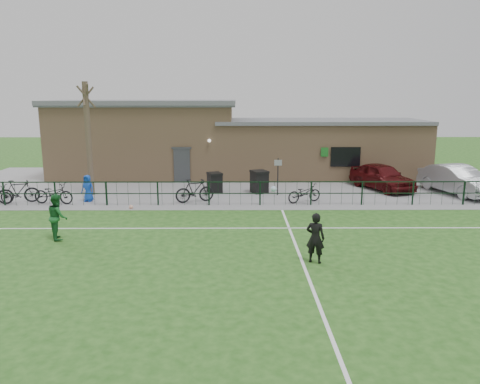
{
  "coord_description": "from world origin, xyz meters",
  "views": [
    {
      "loc": [
        -0.12,
        -14.33,
        5.37
      ],
      "look_at": [
        0.0,
        5.0,
        1.3
      ],
      "focal_mm": 35.0,
      "sensor_mm": 36.0,
      "label": 1
    }
  ],
  "objects_px": {
    "outfield_player": "(58,217)",
    "bicycle_e": "(304,193)",
    "bicycle_b": "(19,192)",
    "sign_post": "(278,177)",
    "bicycle_d": "(195,191)",
    "bare_tree": "(88,139)",
    "car_maroon": "(382,176)",
    "bicycle_c": "(54,193)",
    "spectator_child": "(88,188)",
    "wheelie_bin_left": "(215,183)",
    "ball_ground": "(131,207)",
    "wheelie_bin_right": "(259,182)",
    "car_silver": "(457,180)"
  },
  "relations": [
    {
      "from": "sign_post",
      "to": "bicycle_d",
      "type": "xyz_separation_m",
      "value": [
        -4.31,
        -1.68,
        -0.41
      ]
    },
    {
      "from": "car_maroon",
      "to": "bicycle_e",
      "type": "distance_m",
      "value": 5.88
    },
    {
      "from": "wheelie_bin_left",
      "to": "bicycle_b",
      "type": "height_order",
      "value": "bicycle_b"
    },
    {
      "from": "sign_post",
      "to": "bicycle_b",
      "type": "distance_m",
      "value": 13.2
    },
    {
      "from": "bicycle_c",
      "to": "ball_ground",
      "type": "height_order",
      "value": "bicycle_c"
    },
    {
      "from": "outfield_player",
      "to": "wheelie_bin_left",
      "type": "bearing_deg",
      "value": -59.04
    },
    {
      "from": "sign_post",
      "to": "outfield_player",
      "type": "distance_m",
      "value": 11.76
    },
    {
      "from": "car_maroon",
      "to": "car_silver",
      "type": "bearing_deg",
      "value": -41.35
    },
    {
      "from": "wheelie_bin_left",
      "to": "ball_ground",
      "type": "bearing_deg",
      "value": -156.46
    },
    {
      "from": "sign_post",
      "to": "wheelie_bin_right",
      "type": "bearing_deg",
      "value": 147.78
    },
    {
      "from": "car_silver",
      "to": "wheelie_bin_left",
      "type": "bearing_deg",
      "value": 161.74
    },
    {
      "from": "wheelie_bin_left",
      "to": "bicycle_e",
      "type": "relative_size",
      "value": 0.55
    },
    {
      "from": "bicycle_d",
      "to": "spectator_child",
      "type": "height_order",
      "value": "spectator_child"
    },
    {
      "from": "bicycle_b",
      "to": "sign_post",
      "type": "bearing_deg",
      "value": -105.26
    },
    {
      "from": "outfield_player",
      "to": "bicycle_e",
      "type": "bearing_deg",
      "value": -85.58
    },
    {
      "from": "bare_tree",
      "to": "bicycle_d",
      "type": "distance_m",
      "value": 6.5
    },
    {
      "from": "car_maroon",
      "to": "spectator_child",
      "type": "bearing_deg",
      "value": 168.3
    },
    {
      "from": "sign_post",
      "to": "car_silver",
      "type": "xyz_separation_m",
      "value": [
        9.77,
        0.23,
        -0.22
      ]
    },
    {
      "from": "car_maroon",
      "to": "bicycle_c",
      "type": "xyz_separation_m",
      "value": [
        -17.33,
        -3.5,
        -0.22
      ]
    },
    {
      "from": "bicycle_b",
      "to": "bicycle_e",
      "type": "bearing_deg",
      "value": -112.95
    },
    {
      "from": "sign_post",
      "to": "car_maroon",
      "type": "height_order",
      "value": "sign_post"
    },
    {
      "from": "wheelie_bin_left",
      "to": "car_silver",
      "type": "relative_size",
      "value": 0.21
    },
    {
      "from": "ball_ground",
      "to": "bicycle_e",
      "type": "bearing_deg",
      "value": 8.48
    },
    {
      "from": "ball_ground",
      "to": "bicycle_c",
      "type": "bearing_deg",
      "value": 165.88
    },
    {
      "from": "bicycle_d",
      "to": "outfield_player",
      "type": "distance_m",
      "value": 7.56
    },
    {
      "from": "bare_tree",
      "to": "outfield_player",
      "type": "xyz_separation_m",
      "value": [
        1.15,
        -7.87,
        -2.14
      ]
    },
    {
      "from": "wheelie_bin_right",
      "to": "bicycle_d",
      "type": "xyz_separation_m",
      "value": [
        -3.35,
        -2.29,
        0.02
      ]
    },
    {
      "from": "wheelie_bin_right",
      "to": "bicycle_e",
      "type": "xyz_separation_m",
      "value": [
        2.15,
        -2.37,
        -0.09
      ]
    },
    {
      "from": "car_maroon",
      "to": "sign_post",
      "type": "bearing_deg",
      "value": 171.54
    },
    {
      "from": "wheelie_bin_left",
      "to": "wheelie_bin_right",
      "type": "distance_m",
      "value": 2.46
    },
    {
      "from": "bicycle_b",
      "to": "outfield_player",
      "type": "xyz_separation_m",
      "value": [
        4.15,
        -5.83,
        0.26
      ]
    },
    {
      "from": "car_silver",
      "to": "bicycle_b",
      "type": "distance_m",
      "value": 22.92
    },
    {
      "from": "sign_post",
      "to": "bicycle_c",
      "type": "height_order",
      "value": "sign_post"
    },
    {
      "from": "bicycle_d",
      "to": "ball_ground",
      "type": "height_order",
      "value": "bicycle_d"
    },
    {
      "from": "wheelie_bin_left",
      "to": "spectator_child",
      "type": "distance_m",
      "value": 6.69
    },
    {
      "from": "car_maroon",
      "to": "car_silver",
      "type": "height_order",
      "value": "car_silver"
    },
    {
      "from": "bicycle_c",
      "to": "outfield_player",
      "type": "xyz_separation_m",
      "value": [
        2.36,
        -5.68,
        0.32
      ]
    },
    {
      "from": "wheelie_bin_left",
      "to": "bicycle_e",
      "type": "height_order",
      "value": "wheelie_bin_left"
    },
    {
      "from": "car_maroon",
      "to": "outfield_player",
      "type": "relative_size",
      "value": 2.53
    },
    {
      "from": "ball_ground",
      "to": "car_silver",
      "type": "bearing_deg",
      "value": 10.82
    },
    {
      "from": "bare_tree",
      "to": "spectator_child",
      "type": "xyz_separation_m",
      "value": [
        0.33,
        -1.67,
        -2.3
      ]
    },
    {
      "from": "bicycle_b",
      "to": "outfield_player",
      "type": "height_order",
      "value": "outfield_player"
    },
    {
      "from": "wheelie_bin_left",
      "to": "bicycle_b",
      "type": "relative_size",
      "value": 0.52
    },
    {
      "from": "bicycle_b",
      "to": "bare_tree",
      "type": "bearing_deg",
      "value": -79.13
    },
    {
      "from": "car_silver",
      "to": "ball_ground",
      "type": "height_order",
      "value": "car_silver"
    },
    {
      "from": "bicycle_b",
      "to": "ball_ground",
      "type": "bearing_deg",
      "value": -124.63
    },
    {
      "from": "bare_tree",
      "to": "spectator_child",
      "type": "relative_size",
      "value": 4.42
    },
    {
      "from": "wheelie_bin_left",
      "to": "outfield_player",
      "type": "height_order",
      "value": "outfield_player"
    },
    {
      "from": "wheelie_bin_right",
      "to": "ball_ground",
      "type": "xyz_separation_m",
      "value": [
        -6.27,
        -3.62,
        -0.5
      ]
    },
    {
      "from": "car_maroon",
      "to": "bicycle_d",
      "type": "height_order",
      "value": "car_maroon"
    }
  ]
}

